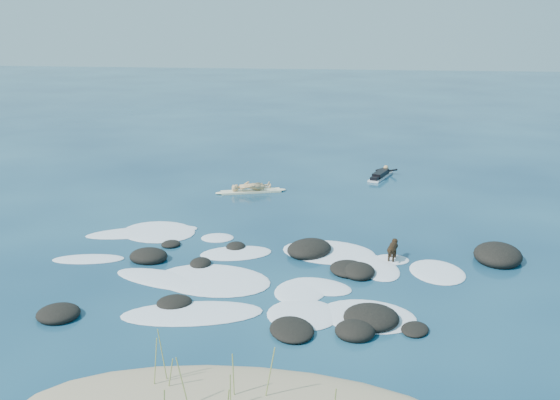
# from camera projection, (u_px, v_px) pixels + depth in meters

# --- Properties ---
(ground) EXTENTS (160.00, 160.00, 0.00)m
(ground) POSITION_uv_depth(u_px,v_px,m) (294.00, 265.00, 19.19)
(ground) COLOR #0A2642
(ground) RESTS_ON ground
(dune_grass) EXTENTS (4.03, 1.90, 1.20)m
(dune_grass) POSITION_uv_depth(u_px,v_px,m) (218.00, 389.00, 11.63)
(dune_grass) COLOR #8A9749
(dune_grass) RESTS_ON ground
(reef_rocks) EXTENTS (13.23, 7.45, 0.65)m
(reef_rocks) POSITION_uv_depth(u_px,v_px,m) (336.00, 275.00, 18.14)
(reef_rocks) COLOR black
(reef_rocks) RESTS_ON ground
(breaking_foam) EXTENTS (13.11, 8.69, 0.12)m
(breaking_foam) POSITION_uv_depth(u_px,v_px,m) (250.00, 269.00, 18.85)
(breaking_foam) COLOR white
(breaking_foam) RESTS_ON ground
(standing_surfer_rig) EXTENTS (3.05, 1.39, 1.79)m
(standing_surfer_rig) POSITION_uv_depth(u_px,v_px,m) (251.00, 177.00, 27.08)
(standing_surfer_rig) COLOR #F6F1C5
(standing_surfer_rig) RESTS_ON ground
(paddling_surfer_rig) EXTENTS (1.44, 2.51, 0.44)m
(paddling_surfer_rig) POSITION_uv_depth(u_px,v_px,m) (381.00, 175.00, 29.80)
(paddling_surfer_rig) COLOR white
(paddling_surfer_rig) RESTS_ON ground
(dog) EXTENTS (0.39, 1.01, 0.65)m
(dog) POSITION_uv_depth(u_px,v_px,m) (393.00, 248.00, 19.42)
(dog) COLOR black
(dog) RESTS_ON ground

